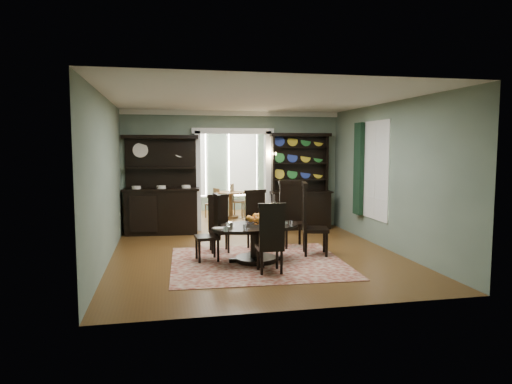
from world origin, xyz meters
TOP-DOWN VIEW (x-y plane):
  - room at (0.00, 0.04)m, footprint 5.51×6.01m
  - parlor at (0.00, 5.53)m, footprint 3.51×3.50m
  - doorway_trim at (0.00, 3.00)m, footprint 2.08×0.25m
  - right_window at (2.69, 0.93)m, footprint 0.15×1.47m
  - wall_sconce at (0.95, 2.85)m, footprint 0.27×0.21m
  - rug at (-0.08, -0.53)m, footprint 3.23×2.95m
  - dining_table at (-0.10, -0.44)m, footprint 2.01×2.01m
  - centerpiece at (-0.15, -0.52)m, footprint 1.46×0.94m
  - chair_far_left at (-0.67, 0.55)m, footprint 0.44×0.41m
  - chair_far_mid at (0.14, 0.64)m, footprint 0.53×0.51m
  - chair_far_right at (0.91, 0.72)m, footprint 0.54×0.50m
  - chair_end_left at (-0.87, -0.18)m, footprint 0.47×0.49m
  - chair_end_right at (1.01, -0.13)m, footprint 0.60×0.63m
  - chair_near at (-0.03, -1.29)m, footprint 0.46×0.43m
  - sideboard at (-1.79, 2.72)m, footprint 1.86×0.79m
  - welsh_dresser at (1.71, 2.73)m, footprint 1.59×0.63m
  - parlor_table at (0.19, 4.81)m, footprint 0.84×0.84m
  - parlor_chair_left at (-0.30, 4.90)m, footprint 0.42×0.41m
  - parlor_chair_right at (0.37, 4.92)m, footprint 0.47×0.46m

SIDE VIEW (x-z plane):
  - rug at x=-0.08m, z-range 0.00..0.01m
  - parlor_chair_left at x=-0.30m, z-range 0.03..0.91m
  - dining_table at x=-0.10m, z-range 0.13..0.81m
  - parlor_table at x=0.19m, z-range 0.12..0.89m
  - parlor_chair_right at x=0.37m, z-range 0.04..1.03m
  - chair_far_left at x=-0.67m, z-range 0.03..1.18m
  - chair_near at x=-0.03m, z-range 0.03..1.23m
  - chair_far_mid at x=0.14m, z-range 0.03..1.25m
  - chair_end_left at x=-0.87m, z-range 0.03..1.27m
  - chair_far_right at x=0.91m, z-range 0.04..1.43m
  - centerpiece at x=-0.15m, z-range 0.63..0.87m
  - chair_end_right at x=1.01m, z-range 0.04..1.46m
  - sideboard at x=-1.79m, z-range -0.36..2.02m
  - welsh_dresser at x=1.71m, z-range -0.34..2.11m
  - parlor at x=0.00m, z-range 0.01..3.02m
  - room at x=0.00m, z-range 0.07..3.08m
  - right_window at x=2.69m, z-range 0.54..2.66m
  - doorway_trim at x=0.00m, z-range 0.33..2.90m
  - wall_sconce at x=0.95m, z-range 1.79..1.99m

